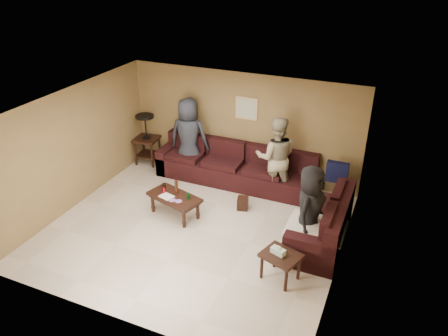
% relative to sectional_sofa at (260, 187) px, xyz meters
% --- Properties ---
extents(room, '(5.60, 5.50, 2.50)m').
position_rel_sectional_sofa_xyz_m(room, '(-0.81, -1.52, 1.34)').
color(room, beige).
rests_on(room, ground).
extents(sectional_sofa, '(4.65, 2.90, 0.97)m').
position_rel_sectional_sofa_xyz_m(sectional_sofa, '(0.00, 0.00, 0.00)').
color(sectional_sofa, black).
rests_on(sectional_sofa, ground).
extents(coffee_table, '(1.21, 0.84, 0.74)m').
position_rel_sectional_sofa_xyz_m(coffee_table, '(-1.42, -1.22, 0.06)').
color(coffee_table, black).
rests_on(coffee_table, ground).
extents(end_table_left, '(0.62, 0.62, 1.28)m').
position_rel_sectional_sofa_xyz_m(end_table_left, '(-3.22, 0.63, 0.34)').
color(end_table_left, black).
rests_on(end_table_left, ground).
extents(side_table_right, '(0.73, 0.66, 0.64)m').
position_rel_sectional_sofa_xyz_m(side_table_right, '(1.11, -2.22, 0.10)').
color(side_table_right, black).
rests_on(side_table_right, ground).
extents(waste_bin, '(0.27, 0.27, 0.27)m').
position_rel_sectional_sofa_xyz_m(waste_bin, '(-0.23, -0.46, -0.19)').
color(waste_bin, black).
rests_on(waste_bin, ground).
extents(wall_art, '(0.52, 0.04, 0.52)m').
position_rel_sectional_sofa_xyz_m(wall_art, '(-0.71, 0.96, 1.37)').
color(wall_art, tan).
rests_on(wall_art, ground).
extents(person_left, '(1.00, 0.72, 1.90)m').
position_rel_sectional_sofa_xyz_m(person_left, '(-1.98, 0.54, 0.62)').
color(person_left, '#272B36').
rests_on(person_left, ground).
extents(person_middle, '(1.06, 0.94, 1.83)m').
position_rel_sectional_sofa_xyz_m(person_middle, '(0.19, 0.38, 0.59)').
color(person_middle, tan).
rests_on(person_middle, ground).
extents(person_right, '(0.63, 0.87, 1.67)m').
position_rel_sectional_sofa_xyz_m(person_right, '(1.31, -1.23, 0.51)').
color(person_right, black).
rests_on(person_right, ground).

